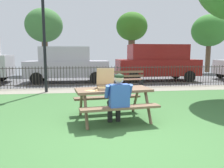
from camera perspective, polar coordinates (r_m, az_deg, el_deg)
The scene contains 15 objects.
ground at distance 5.59m, azimuth 1.55°, elevation -9.17°, with size 28.00×10.54×0.02m, color #3C6B37.
cobblestone_walkway at distance 10.02m, azimuth -2.36°, elevation -1.43°, with size 28.00×1.40×0.01m, color gray.
street_asphalt at distance 13.71m, azimuth -3.65°, elevation 1.11°, with size 28.00×6.07×0.01m, color #515154.
picnic_table_foreground at distance 5.48m, azimuth 0.35°, elevation -2.96°, with size 1.99×1.72×0.79m.
pizza_box_open at distance 5.46m, azimuth -1.43°, elevation -0.18°, with size 0.47×0.53×0.49m.
pizza_slice_on_table at distance 5.19m, azimuth -5.02°, elevation -1.60°, with size 0.28×0.20×0.02m.
adult_at_table at distance 4.99m, azimuth 1.51°, elevation -3.36°, with size 0.63×0.63×1.19m.
iron_fence_streetside at distance 10.64m, azimuth -2.69°, elevation 1.93°, with size 23.82×0.03×1.01m.
park_bench_center at distance 9.95m, azimuth 3.30°, elevation 0.94°, with size 1.63×0.60×0.85m.
lamp_post_walkway at distance 9.71m, azimuth -16.95°, elevation 14.53°, with size 0.28×0.28×4.66m.
parked_car_left at distance 12.61m, azimuth -11.33°, elevation 4.98°, with size 4.41×1.94×1.94m.
parked_car_center at distance 13.25m, azimuth 11.37°, elevation 5.51°, with size 4.62×1.99×2.08m.
far_tree_midleft at distance 18.02m, azimuth -16.85°, elevation 13.88°, with size 2.76×2.76×4.88m.
far_tree_center at distance 18.16m, azimuth 5.04°, elevation 13.96°, with size 2.44×2.44×4.75m.
far_tree_midright at distance 20.49m, azimuth 23.47°, elevation 12.24°, with size 2.86×2.86×4.70m.
Camera 1 is at (-0.80, -4.01, 1.64)m, focal length 36.07 mm.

